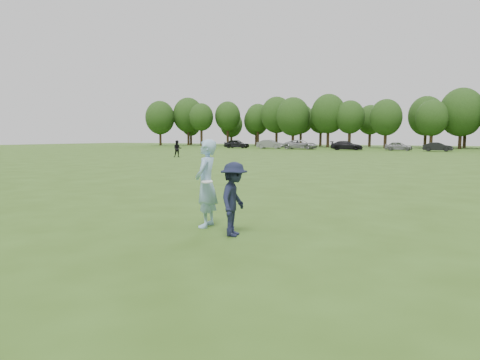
{
  "coord_description": "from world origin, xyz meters",
  "views": [
    {
      "loc": [
        4.54,
        -8.76,
        2.19
      ],
      "look_at": [
        -0.5,
        0.6,
        1.1
      ],
      "focal_mm": 32.0,
      "sensor_mm": 36.0,
      "label": 1
    }
  ],
  "objects_px": {
    "car_a": "(237,144)",
    "player_far_a": "(177,149)",
    "car_d": "(347,146)",
    "car_f": "(438,147)",
    "defender": "(234,199)",
    "car_c": "(301,145)",
    "car_b": "(270,144)",
    "thrower": "(206,183)",
    "car_e": "(399,146)"
  },
  "relations": [
    {
      "from": "car_c",
      "to": "car_e",
      "type": "distance_m",
      "value": 15.54
    },
    {
      "from": "car_c",
      "to": "car_d",
      "type": "height_order",
      "value": "car_c"
    },
    {
      "from": "defender",
      "to": "car_a",
      "type": "distance_m",
      "value": 69.58
    },
    {
      "from": "car_a",
      "to": "car_e",
      "type": "bearing_deg",
      "value": -96.09
    },
    {
      "from": "car_e",
      "to": "car_f",
      "type": "bearing_deg",
      "value": -100.63
    },
    {
      "from": "car_c",
      "to": "car_b",
      "type": "bearing_deg",
      "value": 81.39
    },
    {
      "from": "player_far_a",
      "to": "car_c",
      "type": "bearing_deg",
      "value": 51.51
    },
    {
      "from": "defender",
      "to": "car_c",
      "type": "height_order",
      "value": "defender"
    },
    {
      "from": "thrower",
      "to": "car_a",
      "type": "bearing_deg",
      "value": -164.8
    },
    {
      "from": "car_d",
      "to": "car_f",
      "type": "distance_m",
      "value": 13.13
    },
    {
      "from": "player_far_a",
      "to": "car_d",
      "type": "distance_m",
      "value": 32.81
    },
    {
      "from": "car_a",
      "to": "car_f",
      "type": "distance_m",
      "value": 33.87
    },
    {
      "from": "car_b",
      "to": "car_e",
      "type": "bearing_deg",
      "value": -94.68
    },
    {
      "from": "car_a",
      "to": "defender",
      "type": "bearing_deg",
      "value": -155.78
    },
    {
      "from": "defender",
      "to": "car_d",
      "type": "distance_m",
      "value": 60.71
    },
    {
      "from": "car_a",
      "to": "player_far_a",
      "type": "bearing_deg",
      "value": -165.9
    },
    {
      "from": "car_b",
      "to": "car_e",
      "type": "distance_m",
      "value": 21.51
    },
    {
      "from": "thrower",
      "to": "defender",
      "type": "height_order",
      "value": "thrower"
    },
    {
      "from": "car_a",
      "to": "car_e",
      "type": "distance_m",
      "value": 28.4
    },
    {
      "from": "car_c",
      "to": "car_f",
      "type": "xyz_separation_m",
      "value": [
        20.98,
        -0.67,
        -0.13
      ]
    },
    {
      "from": "car_b",
      "to": "car_d",
      "type": "relative_size",
      "value": 0.95
    },
    {
      "from": "thrower",
      "to": "player_far_a",
      "type": "height_order",
      "value": "thrower"
    },
    {
      "from": "car_e",
      "to": "car_f",
      "type": "height_order",
      "value": "car_e"
    },
    {
      "from": "car_e",
      "to": "player_far_a",
      "type": "bearing_deg",
      "value": 151.17
    },
    {
      "from": "car_d",
      "to": "car_b",
      "type": "bearing_deg",
      "value": 77.03
    },
    {
      "from": "car_a",
      "to": "car_d",
      "type": "bearing_deg",
      "value": -99.1
    },
    {
      "from": "car_b",
      "to": "defender",
      "type": "bearing_deg",
      "value": -159.68
    },
    {
      "from": "car_b",
      "to": "car_c",
      "type": "xyz_separation_m",
      "value": [
        5.97,
        -0.8,
        0.0
      ]
    },
    {
      "from": "car_c",
      "to": "car_e",
      "type": "relative_size",
      "value": 1.41
    },
    {
      "from": "player_far_a",
      "to": "car_e",
      "type": "xyz_separation_m",
      "value": [
        17.26,
        32.26,
        -0.2
      ]
    },
    {
      "from": "player_far_a",
      "to": "car_a",
      "type": "bearing_deg",
      "value": 73.2
    },
    {
      "from": "car_b",
      "to": "car_f",
      "type": "bearing_deg",
      "value": -96.43
    },
    {
      "from": "player_far_a",
      "to": "car_b",
      "type": "xyz_separation_m",
      "value": [
        -4.24,
        32.77,
        -0.1
      ]
    },
    {
      "from": "defender",
      "to": "car_e",
      "type": "relative_size",
      "value": 0.41
    },
    {
      "from": "car_b",
      "to": "car_e",
      "type": "xyz_separation_m",
      "value": [
        21.5,
        -0.51,
        -0.1
      ]
    },
    {
      "from": "car_f",
      "to": "defender",
      "type": "bearing_deg",
      "value": -178.84
    },
    {
      "from": "car_a",
      "to": "car_b",
      "type": "xyz_separation_m",
      "value": [
        6.88,
        -0.27,
        -0.01
      ]
    },
    {
      "from": "defender",
      "to": "thrower",
      "type": "bearing_deg",
      "value": 52.26
    },
    {
      "from": "car_c",
      "to": "car_a",
      "type": "bearing_deg",
      "value": 84.28
    },
    {
      "from": "car_e",
      "to": "car_f",
      "type": "relative_size",
      "value": 1.0
    },
    {
      "from": "car_a",
      "to": "car_f",
      "type": "height_order",
      "value": "car_a"
    },
    {
      "from": "player_far_a",
      "to": "car_d",
      "type": "bearing_deg",
      "value": 37.62
    },
    {
      "from": "car_f",
      "to": "thrower",
      "type": "bearing_deg",
      "value": -179.87
    },
    {
      "from": "car_c",
      "to": "defender",
      "type": "bearing_deg",
      "value": -161.98
    },
    {
      "from": "car_f",
      "to": "car_c",
      "type": "bearing_deg",
      "value": 89.7
    },
    {
      "from": "car_a",
      "to": "car_d",
      "type": "distance_m",
      "value": 20.77
    },
    {
      "from": "player_far_a",
      "to": "car_e",
      "type": "bearing_deg",
      "value": 26.45
    },
    {
      "from": "defender",
      "to": "player_far_a",
      "type": "height_order",
      "value": "player_far_a"
    },
    {
      "from": "defender",
      "to": "car_f",
      "type": "bearing_deg",
      "value": -12.37
    },
    {
      "from": "car_d",
      "to": "car_f",
      "type": "height_order",
      "value": "car_d"
    }
  ]
}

